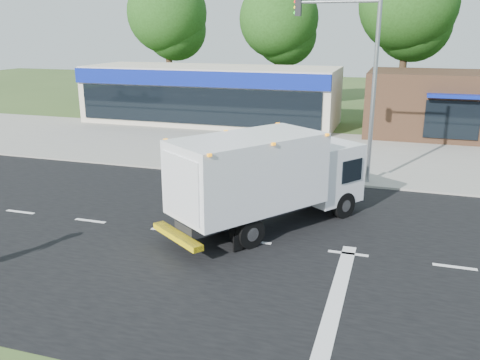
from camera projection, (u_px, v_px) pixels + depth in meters
The scene contains 10 objects.
ground at pixel (253, 242), 16.22m from camera, with size 120.00×120.00×0.00m, color #385123.
road_asphalt at pixel (253, 242), 16.22m from camera, with size 60.00×14.00×0.02m, color black.
sidewalk at pixel (302, 173), 23.69m from camera, with size 60.00×2.40×0.12m, color gray.
parking_apron at pixel (321, 148), 29.00m from camera, with size 60.00×9.00×0.02m, color gray.
lane_markings at pixel (285, 265), 14.59m from camera, with size 55.20×7.00×0.01m.
ems_box_truck at pixel (267, 174), 16.90m from camera, with size 6.13×7.36×3.28m.
retail_strip_mall at pixel (211, 95), 36.46m from camera, with size 18.00×6.20×4.00m.
brown_storefront at pixel (449, 104), 31.86m from camera, with size 10.00×6.70×4.00m.
traffic_signal_pole at pixel (359, 69), 21.07m from camera, with size 3.51×0.25×8.00m.
background_trees at pixel (343, 18), 40.08m from camera, with size 36.77×7.39×12.10m.
Camera 1 is at (4.14, -14.40, 6.53)m, focal length 38.00 mm.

